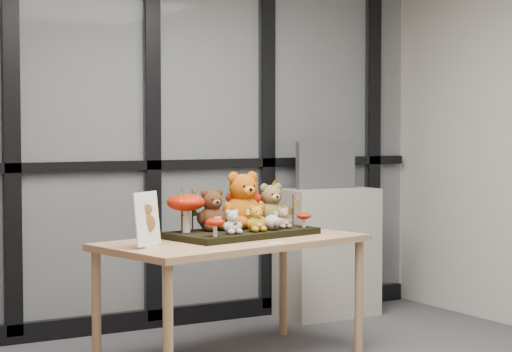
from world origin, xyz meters
TOP-DOWN VIEW (x-y plane):
  - room_shell at (0.00, 0.00)m, footprint 5.00×5.00m
  - glass_partition at (-0.00, 2.47)m, footprint 4.90×0.06m
  - display_table at (0.48, 1.44)m, footprint 1.57×1.02m
  - diorama_tray at (0.57, 1.52)m, footprint 0.91×0.58m
  - bear_pooh_yellow at (0.64, 1.62)m, footprint 0.31×0.29m
  - bear_brown_medium at (0.42, 1.58)m, footprint 0.23×0.21m
  - bear_tan_back at (0.84, 1.65)m, footprint 0.24×0.23m
  - bear_small_yellow at (0.60, 1.40)m, footprint 0.14×0.13m
  - bear_white_bow at (0.43, 1.37)m, footprint 0.13×0.12m
  - bear_beige_small at (0.82, 1.47)m, footprint 0.12×0.11m
  - plush_cream_hedgehog at (0.72, 1.42)m, footprint 0.08×0.08m
  - mushroom_back_left at (0.25, 1.56)m, footprint 0.21×0.21m
  - mushroom_back_right at (0.68, 1.69)m, footprint 0.21×0.21m
  - mushroom_front_left at (0.30, 1.30)m, footprint 0.10×0.10m
  - mushroom_front_right at (0.95, 1.45)m, footprint 0.08×0.08m
  - sprig_green_far_left at (0.22, 1.55)m, footprint 0.05×0.05m
  - sprig_green_mid_left at (0.32, 1.62)m, footprint 0.05×0.05m
  - sprig_dry_far_right at (0.90, 1.68)m, footprint 0.05×0.05m
  - sprig_dry_mid_right at (0.95, 1.58)m, footprint 0.05×0.05m
  - sprig_green_centre at (0.48, 1.66)m, footprint 0.05×0.05m
  - sign_holder at (-0.07, 1.34)m, footprint 0.19×0.13m
  - label_card at (0.58, 1.16)m, footprint 0.08×0.03m
  - cabinet at (1.64, 2.24)m, footprint 0.65×0.38m
  - monitor at (1.64, 2.26)m, footprint 0.46×0.05m

SIDE VIEW (x-z plane):
  - cabinet at x=1.64m, z-range 0.00..0.87m
  - display_table at x=0.48m, z-range 0.27..0.96m
  - label_card at x=0.58m, z-range 0.68..0.68m
  - diorama_tray at x=0.57m, z-range 0.68..0.72m
  - mushroom_front_right at x=0.95m, z-range 0.72..0.81m
  - plush_cream_hedgehog at x=0.72m, z-range 0.72..0.81m
  - mushroom_front_left at x=0.30m, z-range 0.72..0.83m
  - bear_beige_small at x=0.82m, z-range 0.72..0.85m
  - bear_white_bow at x=0.43m, z-range 0.72..0.86m
  - sprig_green_centre at x=0.48m, z-range 0.72..0.87m
  - bear_small_yellow at x=0.60m, z-range 0.72..0.88m
  - sprig_dry_mid_right at x=0.95m, z-range 0.72..0.90m
  - sign_holder at x=-0.07m, z-range 0.67..0.95m
  - sprig_green_mid_left at x=0.32m, z-range 0.72..0.94m
  - mushroom_back_left at x=0.25m, z-range 0.72..0.95m
  - mushroom_back_right at x=0.68m, z-range 0.72..0.95m
  - sprig_green_far_left at x=0.22m, z-range 0.72..0.95m
  - bear_brown_medium at x=0.42m, z-range 0.72..0.97m
  - bear_tan_back at x=0.84m, z-range 0.72..0.99m
  - sprig_dry_far_right at x=0.90m, z-range 0.72..1.00m
  - bear_pooh_yellow at x=0.64m, z-range 0.72..1.07m
  - monitor at x=1.64m, z-range 0.87..1.19m
  - glass_partition at x=0.00m, z-range 0.03..2.81m
  - room_shell at x=0.00m, z-range -0.82..4.18m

